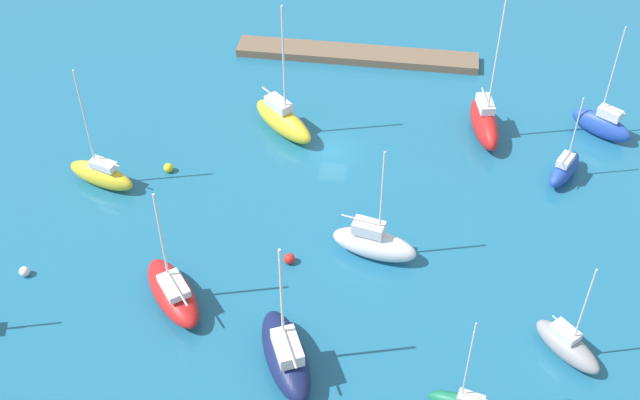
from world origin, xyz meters
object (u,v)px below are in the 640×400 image
Objects in this scene: pier_dock at (357,55)px; sailboat_blue_east_end at (564,168)px; sailboat_blue_near_pier at (602,124)px; sailboat_yellow_mid_basin at (101,174)px; mooring_buoy_white at (24,272)px; sailboat_yellow_west_end at (283,120)px; sailboat_red_along_channel at (484,122)px; sailboat_white_center_basin at (374,243)px; mooring_buoy_red at (289,259)px; mooring_buoy_yellow at (168,168)px; sailboat_gray_lone_south at (567,345)px; sailboat_red_inner_mooring at (173,292)px; sailboat_navy_lone_north at (286,355)px.

sailboat_blue_east_end reaches higher than pier_dock.
sailboat_yellow_mid_basin is (43.23, 13.15, -0.10)m from sailboat_blue_near_pier.
sailboat_yellow_mid_basin reaches higher than mooring_buoy_white.
sailboat_yellow_west_end is at bearing 68.04° from pier_dock.
sailboat_blue_near_pier is 0.97× the size of sailboat_yellow_mid_basin.
sailboat_red_along_channel is at bearing 138.67° from pier_dock.
sailboat_white_center_basin is at bearing -39.07° from sailboat_red_along_channel.
sailboat_yellow_mid_basin reaches higher than mooring_buoy_red.
mooring_buoy_yellow is (14.45, 20.48, 0.01)m from pier_dock.
sailboat_gray_lone_south reaches higher than mooring_buoy_red.
mooring_buoy_yellow is at bearing -100.36° from sailboat_yellow_west_end.
sailboat_red_inner_mooring is at bearing 175.00° from mooring_buoy_white.
mooring_buoy_yellow is (18.78, -7.61, -0.92)m from sailboat_white_center_basin.
mooring_buoy_yellow is (4.54, -14.58, -0.74)m from sailboat_red_inner_mooring.
sailboat_gray_lone_south is 0.80× the size of sailboat_navy_lone_north.
sailboat_navy_lone_north is 13.89× the size of mooring_buoy_white.
sailboat_blue_east_end is 0.79× the size of sailboat_red_inner_mooring.
sailboat_red_inner_mooring is (33.58, 25.19, -0.14)m from sailboat_blue_near_pier.
sailboat_navy_lone_north is at bearing 165.16° from mooring_buoy_white.
sailboat_blue_east_end is 10.32× the size of mooring_buoy_white.
sailboat_red_inner_mooring reaches higher than sailboat_blue_east_end.
pier_dock is 2.37× the size of sailboat_white_center_basin.
pier_dock is 1.88× the size of sailboat_yellow_west_end.
sailboat_gray_lone_south is 19.31m from sailboat_blue_east_end.
mooring_buoy_yellow is 0.95× the size of mooring_buoy_red.
sailboat_blue_east_end is at bearing 34.90° from sailboat_yellow_west_end.
sailboat_navy_lone_north is at bearing -101.19° from sailboat_white_center_basin.
sailboat_blue_near_pier is at bearing 55.42° from sailboat_white_center_basin.
sailboat_blue_near_pier is at bearing 157.37° from pier_dock.
sailboat_navy_lone_north is 12.81× the size of mooring_buoy_red.
mooring_buoy_red is at bearing 85.99° from pier_dock.
mooring_buoy_white is (2.47, 10.98, -0.80)m from sailboat_yellow_mid_basin.
pier_dock is 3.00× the size of sailboat_blue_east_end.
sailboat_white_center_basin is 1.18× the size of sailboat_gray_lone_south.
sailboat_blue_east_end is at bearing 48.79° from sailboat_white_center_basin.
pier_dock is at bearing 11.05° from sailboat_blue_near_pier.
sailboat_red_along_channel is at bearing -142.82° from sailboat_yellow_mid_basin.
sailboat_white_center_basin is at bearing -48.04° from sailboat_navy_lone_north.
sailboat_blue_east_end is (3.84, 6.68, -0.20)m from sailboat_blue_near_pier.
sailboat_red_along_channel is 1.34× the size of sailboat_white_center_basin.
sailboat_yellow_mid_basin is at bearing -102.70° from mooring_buoy_white.
pier_dock is 2.22× the size of sailboat_blue_near_pier.
sailboat_yellow_west_end reaches higher than sailboat_white_center_basin.
sailboat_yellow_mid_basin is at bearing -82.15° from sailboat_red_along_channel.
mooring_buoy_white is at bearing 11.76° from mooring_buoy_red.
sailboat_navy_lone_north is 1.35× the size of sailboat_blue_east_end.
sailboat_navy_lone_north is 13.42× the size of mooring_buoy_yellow.
sailboat_red_along_channel is 1.58× the size of sailboat_gray_lone_south.
sailboat_gray_lone_south reaches higher than mooring_buoy_white.
sailboat_navy_lone_north is 9.97m from mooring_buoy_red.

